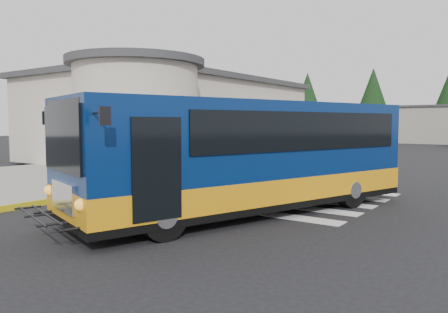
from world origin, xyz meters
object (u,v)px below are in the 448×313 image
Objects in this scene: pedestrian_a at (74,162)px; bollard at (115,169)px; pedestrian_b at (109,156)px; transit_bus at (248,160)px.

pedestrian_a is 1.29× the size of bollard.
pedestrian_b is 1.43× the size of bollard.
pedestrian_b is 2.36m from bollard.
pedestrian_a is at bearing -170.23° from bollard.
transit_bus is 7.02m from pedestrian_a.
transit_bus is 7.35m from pedestrian_b.
pedestrian_a is 1.79m from bollard.
bollard is (-5.25, 0.22, -0.56)m from transit_bus.
pedestrian_a is at bearing -161.01° from transit_bus.
pedestrian_b is (-0.17, 1.65, 0.09)m from pedestrian_a.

